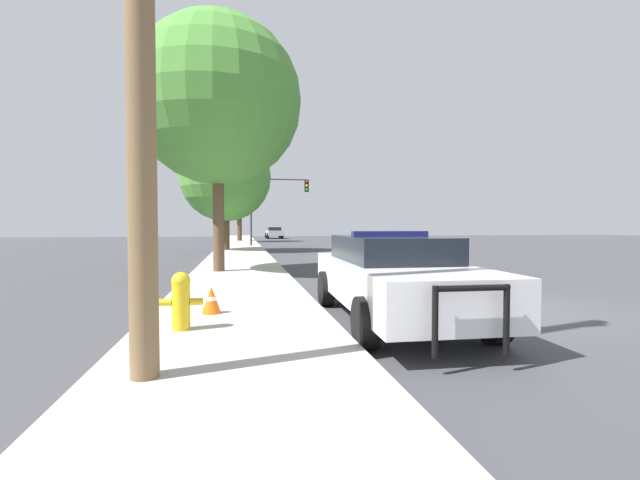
{
  "coord_description": "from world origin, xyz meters",
  "views": [
    {
      "loc": [
        -5.06,
        -7.34,
        1.62
      ],
      "look_at": [
        -1.2,
        13.31,
        0.89
      ],
      "focal_mm": 24.0,
      "sensor_mm": 36.0,
      "label": 1
    }
  ],
  "objects_px": {
    "tree_sidewalk_far": "(239,194)",
    "fire_hydrant": "(181,299)",
    "traffic_light": "(275,197)",
    "tree_sidewalk_mid": "(226,176)",
    "car_background_distant": "(274,232)",
    "police_car": "(393,275)",
    "tree_sidewalk_near": "(218,101)",
    "traffic_cone": "(211,300)"
  },
  "relations": [
    {
      "from": "traffic_light",
      "to": "traffic_cone",
      "type": "xyz_separation_m",
      "value": [
        -3.02,
        -24.29,
        -3.37
      ]
    },
    {
      "from": "police_car",
      "to": "car_background_distant",
      "type": "xyz_separation_m",
      "value": [
        1.49,
        45.0,
        -0.03
      ]
    },
    {
      "from": "car_background_distant",
      "to": "tree_sidewalk_near",
      "type": "xyz_separation_m",
      "value": [
        -4.72,
        -37.66,
        4.86
      ]
    },
    {
      "from": "tree_sidewalk_far",
      "to": "traffic_cone",
      "type": "xyz_separation_m",
      "value": [
        -0.42,
        -34.35,
        -4.28
      ]
    },
    {
      "from": "traffic_cone",
      "to": "tree_sidewalk_mid",
      "type": "bearing_deg",
      "value": 91.09
    },
    {
      "from": "traffic_light",
      "to": "tree_sidewalk_far",
      "type": "height_order",
      "value": "tree_sidewalk_far"
    },
    {
      "from": "tree_sidewalk_near",
      "to": "tree_sidewalk_mid",
      "type": "xyz_separation_m",
      "value": [
        -0.16,
        12.13,
        -1.05
      ]
    },
    {
      "from": "police_car",
      "to": "traffic_cone",
      "type": "height_order",
      "value": "police_car"
    },
    {
      "from": "car_background_distant",
      "to": "tree_sidewalk_mid",
      "type": "xyz_separation_m",
      "value": [
        -4.88,
        -25.52,
        3.81
      ]
    },
    {
      "from": "police_car",
      "to": "fire_hydrant",
      "type": "relative_size",
      "value": 6.2
    },
    {
      "from": "tree_sidewalk_near",
      "to": "car_background_distant",
      "type": "bearing_deg",
      "value": 82.86
    },
    {
      "from": "tree_sidewalk_mid",
      "to": "tree_sidewalk_far",
      "type": "distance_m",
      "value": 15.42
    },
    {
      "from": "tree_sidewalk_far",
      "to": "car_background_distant",
      "type": "bearing_deg",
      "value": 67.95
    },
    {
      "from": "fire_hydrant",
      "to": "traffic_light",
      "type": "height_order",
      "value": "traffic_light"
    },
    {
      "from": "police_car",
      "to": "tree_sidewalk_mid",
      "type": "relative_size",
      "value": 0.72
    },
    {
      "from": "traffic_cone",
      "to": "tree_sidewalk_far",
      "type": "bearing_deg",
      "value": 89.3
    },
    {
      "from": "police_car",
      "to": "tree_sidewalk_near",
      "type": "relative_size",
      "value": 0.63
    },
    {
      "from": "fire_hydrant",
      "to": "car_background_distant",
      "type": "bearing_deg",
      "value": 83.91
    },
    {
      "from": "traffic_light",
      "to": "car_background_distant",
      "type": "relative_size",
      "value": 1.17
    },
    {
      "from": "tree_sidewalk_mid",
      "to": "car_background_distant",
      "type": "bearing_deg",
      "value": 79.18
    },
    {
      "from": "tree_sidewalk_mid",
      "to": "police_car",
      "type": "bearing_deg",
      "value": -80.12
    },
    {
      "from": "tree_sidewalk_near",
      "to": "traffic_cone",
      "type": "distance_m",
      "value": 8.59
    },
    {
      "from": "tree_sidewalk_mid",
      "to": "traffic_cone",
      "type": "bearing_deg",
      "value": -88.91
    },
    {
      "from": "police_car",
      "to": "tree_sidewalk_near",
      "type": "xyz_separation_m",
      "value": [
        -3.23,
        7.35,
        4.83
      ]
    },
    {
      "from": "traffic_cone",
      "to": "police_car",
      "type": "bearing_deg",
      "value": -10.09
    },
    {
      "from": "traffic_light",
      "to": "tree_sidewalk_far",
      "type": "distance_m",
      "value": 10.43
    },
    {
      "from": "fire_hydrant",
      "to": "tree_sidewalk_far",
      "type": "xyz_separation_m",
      "value": [
        0.76,
        35.44,
        4.07
      ]
    },
    {
      "from": "police_car",
      "to": "traffic_light",
      "type": "height_order",
      "value": "traffic_light"
    },
    {
      "from": "car_background_distant",
      "to": "tree_sidewalk_mid",
      "type": "bearing_deg",
      "value": -102.22
    },
    {
      "from": "tree_sidewalk_near",
      "to": "tree_sidewalk_far",
      "type": "bearing_deg",
      "value": 88.71
    },
    {
      "from": "car_background_distant",
      "to": "tree_sidewalk_far",
      "type": "xyz_separation_m",
      "value": [
        -4.1,
        -10.12,
        3.89
      ]
    },
    {
      "from": "traffic_light",
      "to": "tree_sidewalk_near",
      "type": "distance_m",
      "value": 17.87
    },
    {
      "from": "fire_hydrant",
      "to": "tree_sidewalk_mid",
      "type": "height_order",
      "value": "tree_sidewalk_mid"
    },
    {
      "from": "traffic_light",
      "to": "tree_sidewalk_mid",
      "type": "relative_size",
      "value": 0.7
    },
    {
      "from": "tree_sidewalk_near",
      "to": "tree_sidewalk_mid",
      "type": "height_order",
      "value": "tree_sidewalk_near"
    },
    {
      "from": "tree_sidewalk_far",
      "to": "fire_hydrant",
      "type": "bearing_deg",
      "value": -91.24
    },
    {
      "from": "traffic_light",
      "to": "tree_sidewalk_far",
      "type": "xyz_separation_m",
      "value": [
        -2.6,
        10.06,
        0.91
      ]
    },
    {
      "from": "tree_sidewalk_near",
      "to": "tree_sidewalk_far",
      "type": "xyz_separation_m",
      "value": [
        0.62,
        27.54,
        -0.96
      ]
    },
    {
      "from": "car_background_distant",
      "to": "tree_sidewalk_far",
      "type": "height_order",
      "value": "tree_sidewalk_far"
    },
    {
      "from": "traffic_light",
      "to": "tree_sidewalk_near",
      "type": "relative_size",
      "value": 0.62
    },
    {
      "from": "traffic_light",
      "to": "traffic_cone",
      "type": "height_order",
      "value": "traffic_light"
    },
    {
      "from": "tree_sidewalk_near",
      "to": "tree_sidewalk_far",
      "type": "height_order",
      "value": "tree_sidewalk_near"
    }
  ]
}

